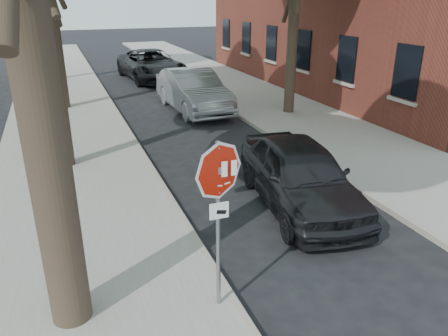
# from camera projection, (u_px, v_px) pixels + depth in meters

# --- Properties ---
(ground) EXTENTS (120.00, 120.00, 0.00)m
(ground) POSITION_uv_depth(u_px,v_px,m) (260.00, 299.00, 6.95)
(ground) COLOR black
(ground) RESTS_ON ground
(sidewalk_left) EXTENTS (4.00, 55.00, 0.12)m
(sidewalk_left) POSITION_uv_depth(u_px,v_px,m) (64.00, 121.00, 16.50)
(sidewalk_left) COLOR gray
(sidewalk_left) RESTS_ON ground
(sidewalk_right) EXTENTS (4.00, 55.00, 0.12)m
(sidewalk_right) POSITION_uv_depth(u_px,v_px,m) (266.00, 102.00, 19.33)
(sidewalk_right) COLOR gray
(sidewalk_right) RESTS_ON ground
(curb_left) EXTENTS (0.12, 55.00, 0.13)m
(curb_left) POSITION_uv_depth(u_px,v_px,m) (119.00, 116.00, 17.18)
(curb_left) COLOR #9E9384
(curb_left) RESTS_ON ground
(curb_right) EXTENTS (0.12, 55.00, 0.13)m
(curb_right) POSITION_uv_depth(u_px,v_px,m) (223.00, 106.00, 18.64)
(curb_right) COLOR #9E9384
(curb_right) RESTS_ON ground
(stop_sign) EXTENTS (0.76, 0.34, 2.61)m
(stop_sign) POSITION_uv_depth(u_px,v_px,m) (219.00, 195.00, 5.97)
(stop_sign) COLOR gray
(stop_sign) RESTS_ON sidewalk_left
(car_a) EXTENTS (2.41, 4.71, 1.53)m
(car_a) POSITION_uv_depth(u_px,v_px,m) (300.00, 175.00, 9.73)
(car_a) COLOR black
(car_a) RESTS_ON ground
(car_b) EXTENTS (2.00, 5.16, 1.67)m
(car_b) POSITION_uv_depth(u_px,v_px,m) (193.00, 91.00, 17.83)
(car_b) COLOR #919298
(car_b) RESTS_ON ground
(car_d) EXTENTS (3.22, 6.15, 1.65)m
(car_d) POSITION_uv_depth(u_px,v_px,m) (151.00, 65.00, 24.42)
(car_d) COLOR black
(car_d) RESTS_ON ground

